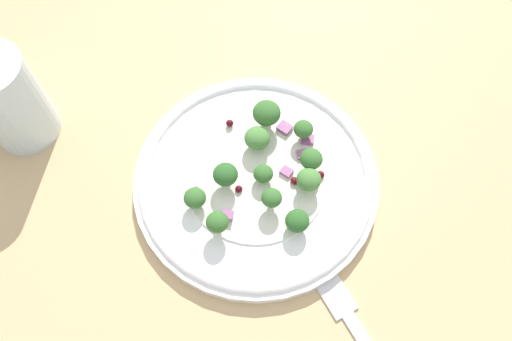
{
  "coord_description": "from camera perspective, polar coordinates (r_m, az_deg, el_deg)",
  "views": [
    {
      "loc": [
        -3.38,
        18.96,
        46.2
      ],
      "look_at": [
        0.74,
        -2.76,
        2.7
      ],
      "focal_mm": 35.46,
      "sensor_mm": 36.0,
      "label": 1
    }
  ],
  "objects": [
    {
      "name": "onion_bit_4",
      "position": [
        0.48,
        -3.25,
        -5.03
      ],
      "size": [
        1.06,
        0.9,
        0.56
      ],
      "primitive_type": "cube",
      "rotation": [
        0.0,
        0.0,
        1.58
      ],
      "color": "#A35B93",
      "rests_on": "plate"
    },
    {
      "name": "onion_bit_0",
      "position": [
        0.52,
        5.85,
        3.51
      ],
      "size": [
        1.34,
        1.1,
        0.54
      ],
      "primitive_type": "cube",
      "rotation": [
        0.0,
        0.0,
        1.61
      ],
      "color": "#934C84",
      "rests_on": "plate"
    },
    {
      "name": "dressing_pool",
      "position": [
        0.5,
        0.0,
        -0.73
      ],
      "size": [
        14.17,
        14.17,
        0.2
      ],
      "primitive_type": "cylinder",
      "color": "white",
      "rests_on": "plate"
    },
    {
      "name": "broccoli_floret_4",
      "position": [
        0.51,
        1.21,
        6.47
      ],
      "size": [
        2.85,
        2.85,
        2.89
      ],
      "color": "#9EC684",
      "rests_on": "plate"
    },
    {
      "name": "broccoli_floret_2",
      "position": [
        0.48,
        -6.91,
        -3.12
      ],
      "size": [
        2.13,
        2.13,
        2.15
      ],
      "color": "#ADD18E",
      "rests_on": "plate"
    },
    {
      "name": "cranberry_0",
      "position": [
        0.49,
        -1.95,
        -2.11
      ],
      "size": [
        0.72,
        0.72,
        0.72
      ],
      "primitive_type": "sphere",
      "color": "#4C0A14",
      "rests_on": "plate"
    },
    {
      "name": "plate",
      "position": [
        0.5,
        0.0,
        -0.95
      ],
      "size": [
        24.42,
        24.42,
        1.7
      ],
      "color": "white",
      "rests_on": "ground_plane"
    },
    {
      "name": "broccoli_floret_3",
      "position": [
        0.47,
        4.67,
        -5.72
      ],
      "size": [
        2.26,
        2.26,
        2.29
      ],
      "color": "#8EB77A",
      "rests_on": "plate"
    },
    {
      "name": "onion_bit_2",
      "position": [
        0.5,
        3.45,
        -0.13
      ],
      "size": [
        1.4,
        1.3,
        0.41
      ],
      "primitive_type": "cube",
      "rotation": [
        0.0,
        0.0,
        2.73
      ],
      "color": "#A35B93",
      "rests_on": "plate"
    },
    {
      "name": "cranberry_3",
      "position": [
        0.5,
        4.33,
        -1.16
      ],
      "size": [
        0.76,
        0.76,
        0.76
      ],
      "primitive_type": "sphere",
      "color": "maroon",
      "rests_on": "plate"
    },
    {
      "name": "broccoli_floret_0",
      "position": [
        0.49,
        6.24,
        1.29
      ],
      "size": [
        2.23,
        2.23,
        2.26
      ],
      "color": "#8EB77A",
      "rests_on": "plate"
    },
    {
      "name": "cranberry_4",
      "position": [
        0.5,
        7.26,
        -0.49
      ],
      "size": [
        0.81,
        0.81,
        0.81
      ],
      "primitive_type": "sphere",
      "color": "#4C0A14",
      "rests_on": "plate"
    },
    {
      "name": "cranberry_2",
      "position": [
        0.53,
        -2.99,
        5.36
      ],
      "size": [
        0.76,
        0.76,
        0.76
      ],
      "primitive_type": "sphere",
      "color": "#4C0A14",
      "rests_on": "plate"
    },
    {
      "name": "broccoli_floret_1",
      "position": [
        0.46,
        -4.39,
        -5.85
      ],
      "size": [
        2.1,
        2.1,
        2.13
      ],
      "color": "#ADD18E",
      "rests_on": "plate"
    },
    {
      "name": "ground_plane",
      "position": [
        0.51,
        0.24,
        -4.74
      ],
      "size": [
        180.0,
        180.0,
        2.0
      ],
      "primitive_type": "cube",
      "color": "tan"
    },
    {
      "name": "broccoli_floret_5",
      "position": [
        0.47,
        1.77,
        -3.17
      ],
      "size": [
        1.95,
        1.95,
        1.98
      ],
      "color": "#9EC684",
      "rests_on": "plate"
    },
    {
      "name": "cranberry_1",
      "position": [
        0.49,
        -6.86,
        -2.41
      ],
      "size": [
        0.71,
        0.71,
        0.71
      ],
      "primitive_type": "sphere",
      "color": "maroon",
      "rests_on": "plate"
    },
    {
      "name": "onion_bit_1",
      "position": [
        0.52,
        3.25,
        4.84
      ],
      "size": [
        1.74,
        1.68,
        0.46
      ],
      "primitive_type": "cube",
      "rotation": [
        0.0,
        0.0,
        2.69
      ],
      "color": "#934C84",
      "rests_on": "plate"
    },
    {
      "name": "broccoli_floret_9",
      "position": [
        0.51,
        5.36,
        4.65
      ],
      "size": [
        1.99,
        1.99,
        2.01
      ],
      "color": "#ADD18E",
      "rests_on": "plate"
    },
    {
      "name": "broccoli_floret_8",
      "position": [
        0.48,
        5.98,
        -1.06
      ],
      "size": [
        2.38,
        2.38,
        2.41
      ],
      "color": "#9EC684",
      "rests_on": "plate"
    },
    {
      "name": "broccoli_floret_7",
      "position": [
        0.5,
        0.13,
        3.63
      ],
      "size": [
        2.55,
        2.55,
        2.59
      ],
      "color": "#8EB77A",
      "rests_on": "plate"
    },
    {
      "name": "broccoli_floret_6",
      "position": [
        0.48,
        -3.47,
        -0.48
      ],
      "size": [
        2.4,
        2.4,
        2.43
      ],
      "color": "#8EB77A",
      "rests_on": "plate"
    },
    {
      "name": "onion_bit_3",
      "position": [
        0.51,
        5.25,
        1.78
      ],
      "size": [
        1.39,
        1.32,
        0.59
      ],
      "primitive_type": "cube",
      "rotation": [
        0.0,
        0.0,
        1.91
      ],
      "color": "#A35B93",
      "rests_on": "plate"
    },
    {
      "name": "broccoli_floret_10",
      "position": [
        0.49,
        1.27,
        -0.46
      ],
      "size": [
        1.94,
        1.94,
        1.96
      ],
      "color": "#9EC684",
      "rests_on": "plate"
    },
    {
      "name": "water_glass",
      "position": [
        0.56,
        -26.18,
        7.15
      ],
      "size": [
        6.85,
        6.85,
        10.41
      ],
      "primitive_type": "cylinder",
      "color": "silver",
      "rests_on": "ground_plane"
    }
  ]
}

